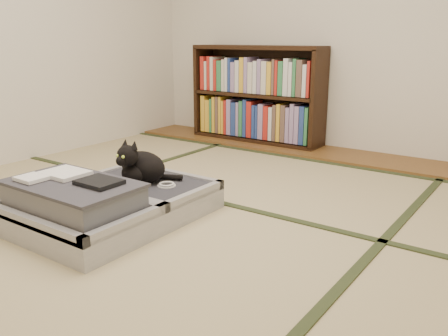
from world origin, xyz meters
The scene contains 8 objects.
floor centered at (0.00, 0.00, 0.00)m, with size 4.50×4.50×0.00m, color tan.
wood_strip centered at (0.00, 2.00, 0.01)m, with size 4.00×0.50×0.02m, color brown.
tatami_borders centered at (0.00, 0.49, 0.00)m, with size 4.00×4.50×0.01m.
bookcase centered at (-0.78, 2.07, 0.45)m, with size 1.33×0.30×0.92m.
suitcase centered at (-0.35, -0.22, 0.11)m, with size 0.79×1.05×0.31m.
cat centered at (-0.37, 0.07, 0.26)m, with size 0.35×0.35×0.28m.
cable_coil centered at (-0.19, 0.10, 0.16)m, with size 0.11×0.11×0.03m.
hanger centered at (-0.53, -0.20, 0.01)m, with size 0.43×0.23×0.01m.
Camera 1 is at (1.62, -1.87, 1.00)m, focal length 38.00 mm.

